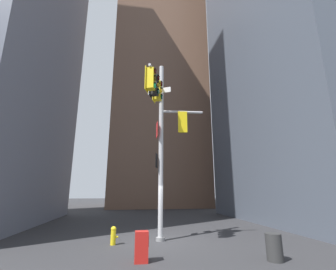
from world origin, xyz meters
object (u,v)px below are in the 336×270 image
Objects in this scene: fire_hydrant at (113,235)px; trash_bin at (274,247)px; newspaper_box at (141,247)px; signal_pole_assembly at (162,121)px.

trash_bin is (5.51, -3.20, 0.04)m from fire_hydrant.
newspaper_box is 1.11× the size of trash_bin.
signal_pole_assembly is 5.67m from fire_hydrant.
newspaper_box reaches higher than trash_bin.
signal_pole_assembly is 7.00m from trash_bin.
trash_bin is (3.43, -3.13, -5.24)m from signal_pole_assembly.
fire_hydrant is 0.88× the size of trash_bin.
trash_bin is at bearing -42.40° from signal_pole_assembly.
trash_bin is at bearing -7.15° from newspaper_box.
signal_pole_assembly is 9.38× the size of newspaper_box.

